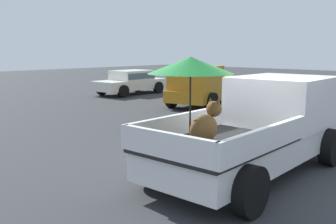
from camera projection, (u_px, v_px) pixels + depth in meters
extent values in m
plane|color=#2D3033|center=(249.00, 175.00, 7.78)|extent=(80.00, 80.00, 0.00)
cylinder|color=black|center=(250.00, 134.00, 9.65)|extent=(0.81, 0.31, 0.80)
cylinder|color=black|center=(330.00, 147.00, 8.37)|extent=(0.81, 0.31, 0.80)
cylinder|color=black|center=(154.00, 165.00, 7.05)|extent=(0.81, 0.31, 0.80)
cylinder|color=black|center=(250.00, 191.00, 5.78)|extent=(0.81, 0.31, 0.80)
cube|color=white|center=(250.00, 147.00, 7.69)|extent=(5.06, 1.96, 0.50)
cube|color=white|center=(283.00, 101.00, 8.60)|extent=(2.16, 1.93, 1.08)
cube|color=#4C606B|center=(301.00, 89.00, 9.31)|extent=(0.12, 1.72, 0.64)
cube|color=black|center=(218.00, 144.00, 6.79)|extent=(2.86, 1.93, 0.06)
cube|color=white|center=(178.00, 125.00, 7.35)|extent=(2.80, 0.19, 0.40)
cube|color=white|center=(267.00, 139.00, 6.15)|extent=(2.80, 0.19, 0.40)
cube|color=white|center=(167.00, 146.00, 5.75)|extent=(0.16, 1.84, 0.40)
ellipsoid|color=brown|center=(204.00, 129.00, 6.62)|extent=(0.69, 0.34, 0.52)
sphere|color=brown|center=(214.00, 109.00, 6.79)|extent=(0.29, 0.29, 0.28)
cone|color=brown|center=(210.00, 101.00, 6.82)|extent=(0.09, 0.09, 0.12)
cone|color=brown|center=(218.00, 101.00, 6.71)|extent=(0.09, 0.09, 0.12)
cylinder|color=black|center=(190.00, 109.00, 6.48)|extent=(0.03, 0.03, 1.26)
cone|color=#19722D|center=(191.00, 65.00, 6.36)|extent=(1.48, 1.48, 0.28)
cylinder|color=black|center=(212.00, 102.00, 15.73)|extent=(0.80, 0.42, 0.76)
cylinder|color=black|center=(172.00, 99.00, 16.68)|extent=(0.80, 0.42, 0.76)
cylinder|color=black|center=(239.00, 94.00, 18.45)|extent=(0.80, 0.42, 0.76)
cylinder|color=black|center=(203.00, 92.00, 19.40)|extent=(0.80, 0.42, 0.76)
cube|color=#B27219|center=(207.00, 93.00, 17.53)|extent=(5.08, 2.81, 0.50)
cube|color=#B27219|center=(196.00, 78.00, 16.39)|extent=(2.25, 2.17, 1.00)
cube|color=#B27219|center=(216.00, 81.00, 18.31)|extent=(3.03, 2.35, 0.40)
cylinder|color=black|center=(123.00, 91.00, 20.12)|extent=(0.67, 0.24, 0.66)
cylinder|color=black|center=(102.00, 89.00, 21.26)|extent=(0.67, 0.24, 0.66)
cylinder|color=black|center=(158.00, 87.00, 22.13)|extent=(0.67, 0.24, 0.66)
cylinder|color=black|center=(137.00, 86.00, 23.27)|extent=(0.67, 0.24, 0.66)
cube|color=silver|center=(131.00, 84.00, 21.66)|extent=(4.36, 1.92, 0.52)
cube|color=silver|center=(132.00, 75.00, 21.65)|extent=(2.16, 1.68, 0.56)
cube|color=#4C606B|center=(132.00, 75.00, 21.65)|extent=(2.10, 1.76, 0.32)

